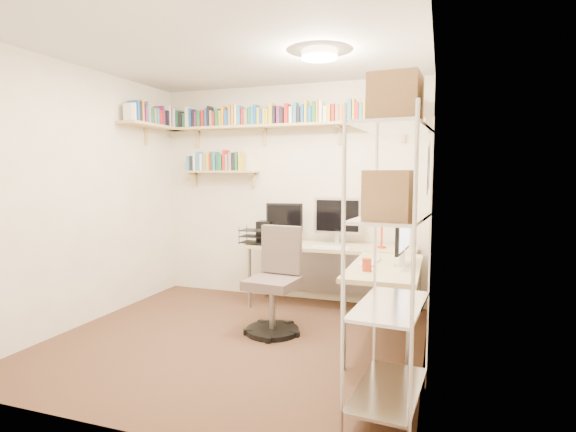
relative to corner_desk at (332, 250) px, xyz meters
The scene contains 6 objects.
ground 1.34m from the corner_desk, 124.07° to the right, with size 3.20×3.20×0.00m, color #4A2F20.
room_shell 1.43m from the corner_desk, 123.91° to the right, with size 3.24×3.04×2.52m.
wall_shelves 1.73m from the corner_desk, 161.62° to the left, with size 3.12×1.09×0.80m.
corner_desk is the anchor object (origin of this frame).
office_chair 0.79m from the corner_desk, 121.63° to the right, with size 0.52×0.52×0.98m.
wire_rack 2.06m from the corner_desk, 66.38° to the right, with size 0.46×0.83×2.05m.
Camera 1 is at (1.69, -3.52, 1.48)m, focal length 28.00 mm.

